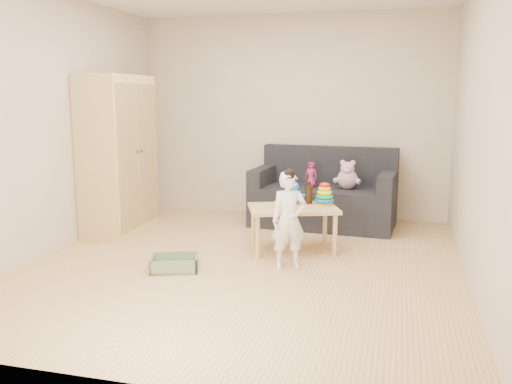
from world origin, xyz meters
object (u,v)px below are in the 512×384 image
(wardrobe, at_px, (118,155))
(play_table, at_px, (293,229))
(toddler, at_px, (289,221))
(sofa, at_px, (323,206))

(wardrobe, height_order, play_table, wardrobe)
(wardrobe, relative_size, play_table, 2.05)
(play_table, distance_m, toddler, 0.58)
(play_table, relative_size, toddler, 1.01)
(sofa, bearing_deg, wardrobe, -153.89)
(wardrobe, xyz_separation_m, toddler, (2.17, -0.82, -0.46))
(play_table, height_order, toddler, toddler)
(wardrobe, bearing_deg, sofa, 21.80)
(sofa, relative_size, toddler, 1.94)
(play_table, bearing_deg, sofa, 82.99)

